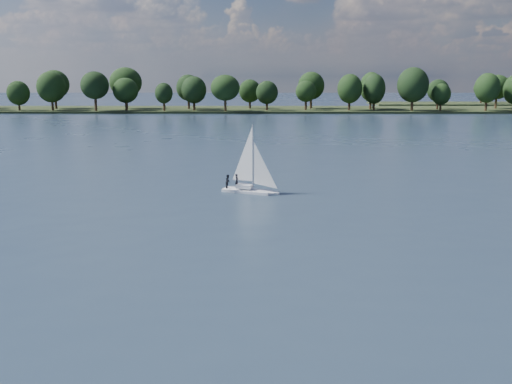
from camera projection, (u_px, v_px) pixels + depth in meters
ground at (274, 145)px, 109.80m from camera, size 700.00×700.00×0.00m
far_shore at (267, 110)px, 219.54m from camera, size 660.00×40.00×1.50m
sailboat at (247, 173)px, 64.16m from camera, size 6.33×3.91×8.08m
treeline at (262, 89)px, 214.58m from camera, size 561.84×74.24×18.43m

